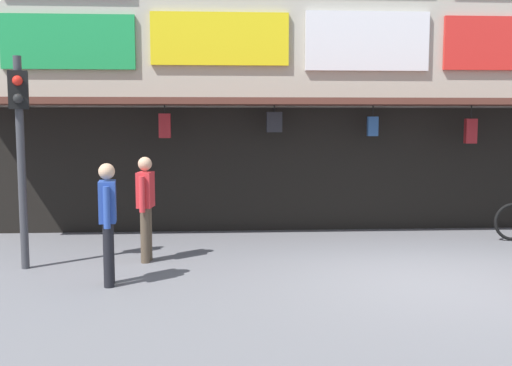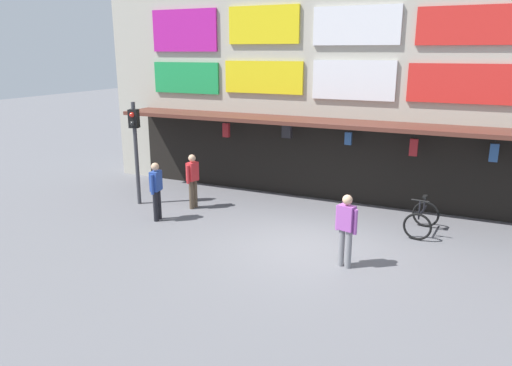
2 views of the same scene
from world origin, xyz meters
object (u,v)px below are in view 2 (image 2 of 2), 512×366
(bicycle_parked, at_px, (422,219))
(traffic_light_near, at_px, (135,137))
(pedestrian_in_yellow, at_px, (193,178))
(pedestrian_in_white, at_px, (346,227))
(pedestrian_in_black, at_px, (156,188))

(bicycle_parked, bearing_deg, traffic_light_near, -173.00)
(traffic_light_near, relative_size, pedestrian_in_yellow, 1.90)
(pedestrian_in_white, bearing_deg, bicycle_parked, 65.13)
(traffic_light_near, xyz_separation_m, bicycle_parked, (8.41, 1.03, -1.75))
(traffic_light_near, bearing_deg, pedestrian_in_black, -35.18)
(bicycle_parked, xyz_separation_m, pedestrian_in_yellow, (-6.62, -0.68, 0.55))
(traffic_light_near, relative_size, bicycle_parked, 2.63)
(pedestrian_in_black, relative_size, pedestrian_in_yellow, 1.00)
(traffic_light_near, bearing_deg, bicycle_parked, 7.00)
(traffic_light_near, height_order, pedestrian_in_yellow, traffic_light_near)
(bicycle_parked, xyz_separation_m, pedestrian_in_white, (-1.33, -2.86, 0.55))
(bicycle_parked, relative_size, pedestrian_in_white, 0.72)
(bicycle_parked, bearing_deg, pedestrian_in_yellow, -174.12)
(bicycle_parked, height_order, pedestrian_in_black, pedestrian_in_black)
(pedestrian_in_black, bearing_deg, pedestrian_in_yellow, 75.95)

